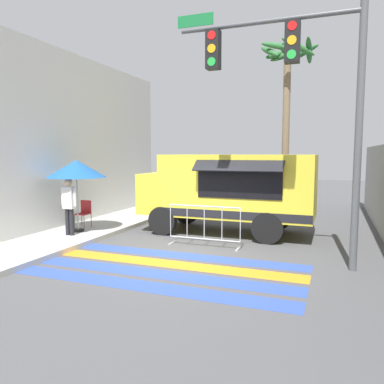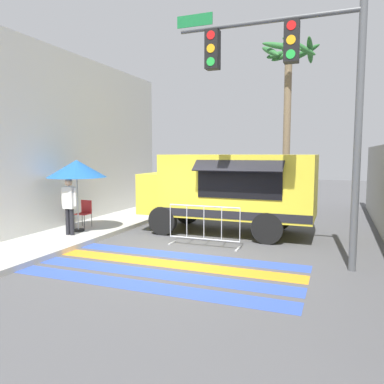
{
  "view_description": "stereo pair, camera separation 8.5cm",
  "coord_description": "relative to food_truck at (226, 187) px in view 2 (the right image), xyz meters",
  "views": [
    {
      "loc": [
        3.57,
        -8.57,
        2.56
      ],
      "look_at": [
        -0.47,
        2.06,
        1.39
      ],
      "focal_mm": 35.0,
      "sensor_mm": 36.0,
      "label": 1
    },
    {
      "loc": [
        3.65,
        -8.54,
        2.56
      ],
      "look_at": [
        -0.47,
        2.06,
        1.39
      ],
      "focal_mm": 35.0,
      "sensor_mm": 36.0,
      "label": 2
    }
  ],
  "objects": [
    {
      "name": "ground_plane",
      "position": [
        -0.33,
        -3.01,
        -1.48
      ],
      "size": [
        60.0,
        60.0,
        0.0
      ],
      "primitive_type": "plane",
      "color": "#4C4C4F"
    },
    {
      "name": "sidewalk_left",
      "position": [
        -5.32,
        -3.01,
        -1.41
      ],
      "size": [
        4.4,
        16.0,
        0.14
      ],
      "color": "#B7B5AD",
      "rests_on": "ground_plane"
    },
    {
      "name": "building_left_facade",
      "position": [
        -5.35,
        -3.01,
        1.51
      ],
      "size": [
        0.25,
        16.0,
        5.98
      ],
      "color": "silver",
      "rests_on": "ground_plane"
    },
    {
      "name": "crosswalk_painted",
      "position": [
        -0.33,
        -4.21,
        -1.47
      ],
      "size": [
        6.4,
        2.84,
        0.01
      ],
      "color": "#334FB2",
      "rests_on": "ground_plane"
    },
    {
      "name": "food_truck",
      "position": [
        0.0,
        0.0,
        0.0
      ],
      "size": [
        5.48,
        2.71,
        2.53
      ],
      "color": "yellow",
      "rests_on": "ground_plane"
    },
    {
      "name": "traffic_signal_pole",
      "position": [
        2.34,
        -2.83,
        2.78
      ],
      "size": [
        4.23,
        0.29,
        5.95
      ],
      "color": "#515456",
      "rests_on": "ground_plane"
    },
    {
      "name": "patio_umbrella",
      "position": [
        -4.18,
        -2.09,
        0.61
      ],
      "size": [
        1.81,
        1.81,
        2.23
      ],
      "color": "black",
      "rests_on": "sidewalk_left"
    },
    {
      "name": "folding_chair",
      "position": [
        -4.42,
        -1.44,
        -0.81
      ],
      "size": [
        0.4,
        0.4,
        0.88
      ],
      "rotation": [
        0.0,
        0.0,
        -0.34
      ],
      "color": "#4C4C51",
      "rests_on": "sidewalk_left"
    },
    {
      "name": "vendor_person",
      "position": [
        -4.07,
        -2.62,
        -0.37
      ],
      "size": [
        0.53,
        0.22,
        1.7
      ],
      "rotation": [
        0.0,
        0.0,
        0.18
      ],
      "color": "black",
      "rests_on": "sidewalk_left"
    },
    {
      "name": "barricade_front",
      "position": [
        -0.06,
        -1.96,
        -0.91
      ],
      "size": [
        2.06,
        0.44,
        1.14
      ],
      "color": "#B7BABF",
      "rests_on": "ground_plane"
    },
    {
      "name": "palm_tree",
      "position": [
        1.32,
        4.51,
        3.86
      ],
      "size": [
        2.48,
        2.49,
        7.18
      ],
      "color": "#7A664C",
      "rests_on": "ground_plane"
    }
  ]
}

